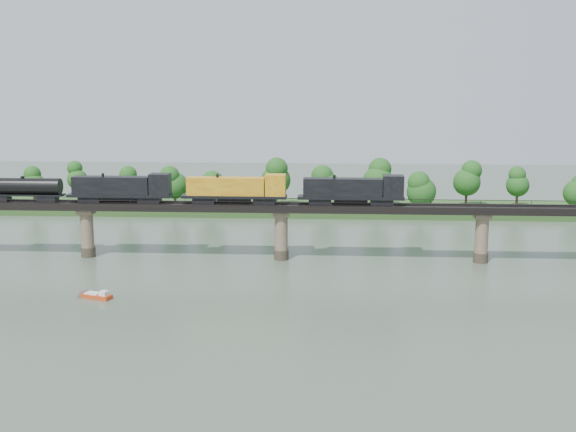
{
  "coord_description": "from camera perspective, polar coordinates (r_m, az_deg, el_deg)",
  "views": [
    {
      "loc": [
        9.7,
        -112.18,
        36.2
      ],
      "look_at": [
        1.36,
        30.0,
        9.0
      ],
      "focal_mm": 45.0,
      "sensor_mm": 36.0,
      "label": 1
    }
  ],
  "objects": [
    {
      "name": "motorboat",
      "position": [
        125.43,
        -14.83,
        -6.1
      ],
      "size": [
        5.46,
        3.47,
        1.44
      ],
      "rotation": [
        0.0,
        0.0,
        -0.34
      ],
      "color": "#BC3B15",
      "rests_on": "ground"
    },
    {
      "name": "far_bank",
      "position": [
        200.56,
        0.53,
        0.65
      ],
      "size": [
        300.0,
        24.0,
        1.6
      ],
      "primitive_type": "cube",
      "color": "#25471C",
      "rests_on": "ground"
    },
    {
      "name": "ground",
      "position": [
        118.27,
        -1.52,
        -7.01
      ],
      "size": [
        400.0,
        400.0,
        0.0
      ],
      "primitive_type": "plane",
      "color": "#3D4E3E",
      "rests_on": "ground"
    },
    {
      "name": "bridge",
      "position": [
        145.78,
        -0.54,
        -1.36
      ],
      "size": [
        236.0,
        30.0,
        11.5
      ],
      "color": "#473A2D",
      "rests_on": "ground"
    },
    {
      "name": "far_treeline",
      "position": [
        195.46,
        -1.94,
        2.76
      ],
      "size": [
        289.06,
        17.54,
        13.6
      ],
      "color": "#382619",
      "rests_on": "far_bank"
    },
    {
      "name": "freight_train",
      "position": [
        146.32,
        -7.23,
        2.12
      ],
      "size": [
        85.65,
        3.34,
        5.9
      ],
      "color": "black",
      "rests_on": "bridge"
    },
    {
      "name": "bridge_superstructure",
      "position": [
        144.58,
        -0.54,
        1.09
      ],
      "size": [
        220.0,
        4.9,
        0.75
      ],
      "color": "black",
      "rests_on": "bridge"
    }
  ]
}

